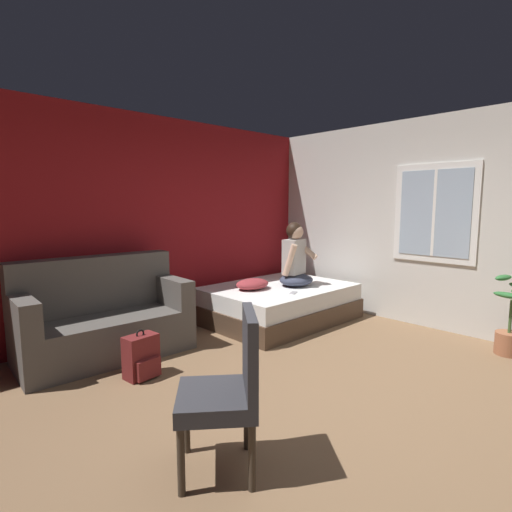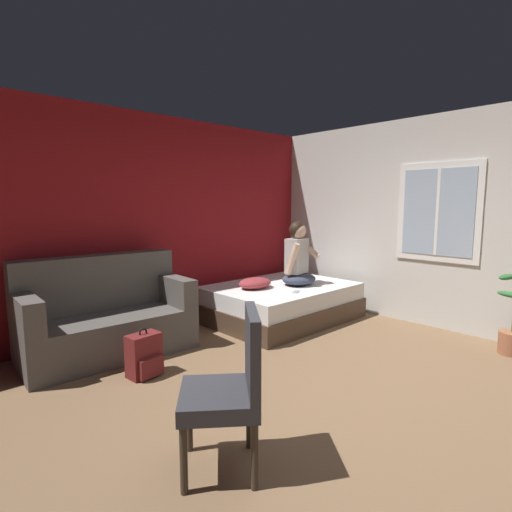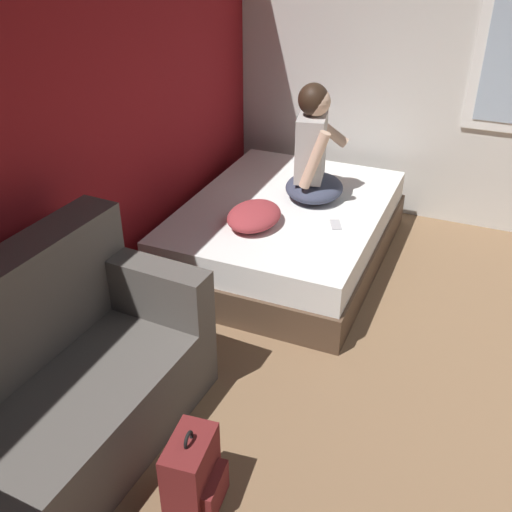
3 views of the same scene
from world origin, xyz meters
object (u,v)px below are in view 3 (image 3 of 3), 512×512
Objects in this scene: couch at (44,396)px; cell_phone at (336,225)px; bed at (286,232)px; person_seated at (314,153)px; backpack at (193,475)px; throw_pillow at (254,216)px.

cell_phone is (2.10, -0.84, 0.09)m from couch.
bed is 2.33m from couch.
person_seated is 0.61m from cell_phone.
bed is at bearing 132.71° from cell_phone.
backpack is 3.18× the size of cell_phone.
bed is 2.26× the size of person_seated.
bed is 4.13× the size of throw_pillow.
couch is 1.99× the size of person_seated.
person_seated reaches higher than bed.
cell_phone is at bearing -68.23° from throw_pillow.
cell_phone reaches higher than bed.
backpack is at bearing -114.71° from cell_phone.
bed is 0.54m from cell_phone.
throw_pillow is at bearing -9.09° from couch.
bed is at bearing -12.73° from throw_pillow.
throw_pillow is at bearing 14.93° from backpack.
throw_pillow is 3.33× the size of cell_phone.
bed is 0.64m from person_seated.
cell_phone is (2.08, -0.04, 0.29)m from backpack.
couch is at bearing -135.42° from cell_phone.
bed is 0.52m from throw_pillow.
backpack is at bearing -169.89° from bed.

